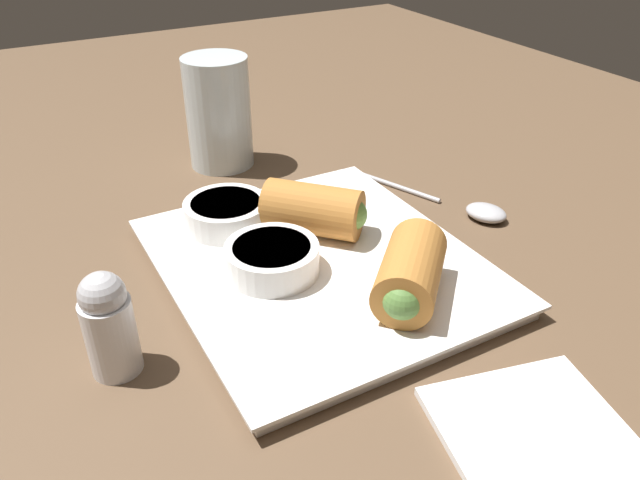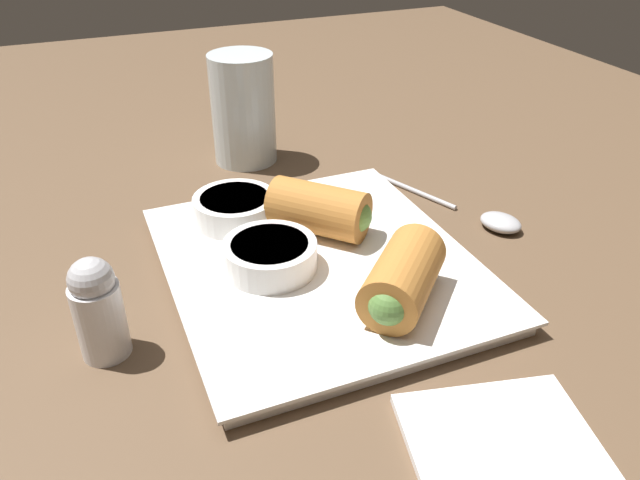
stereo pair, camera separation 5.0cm
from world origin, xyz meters
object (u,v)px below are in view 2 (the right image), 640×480
object	(u,v)px
dipping_bowl_far	(235,208)
napkin	(516,471)
salt_shaker	(98,308)
serving_plate	(320,266)
spoon	(487,218)
dipping_bowl_near	(270,255)
drinking_glass	(243,109)

from	to	relation	value
dipping_bowl_far	napkin	xyz separation A→B (cm)	(-32.18, -7.37, -2.52)
napkin	salt_shaker	distance (cm)	28.80
serving_plate	dipping_bowl_far	xyz separation A→B (cm)	(9.02, 4.74, 2.06)
spoon	salt_shaker	bearing A→B (deg)	97.83
serving_plate	dipping_bowl_far	size ratio (longest dim) A/B	3.70
serving_plate	dipping_bowl_near	bearing A→B (deg)	87.20
dipping_bowl_near	napkin	xyz separation A→B (cm)	(-23.37, -6.94, -2.52)
spoon	napkin	distance (cm)	29.29
dipping_bowl_near	spoon	size ratio (longest dim) A/B	0.43
napkin	spoon	bearing A→B (deg)	-32.16
dipping_bowl_far	spoon	xyz separation A→B (cm)	(-7.38, -22.96, -2.18)
dipping_bowl_near	drinking_glass	size ratio (longest dim) A/B	0.62
serving_plate	salt_shaker	bearing A→B (deg)	100.53
spoon	napkin	bearing A→B (deg)	147.84
dipping_bowl_near	napkin	bearing A→B (deg)	-163.46
napkin	drinking_glass	size ratio (longest dim) A/B	1.27
dipping_bowl_near	dipping_bowl_far	xyz separation A→B (cm)	(8.81, 0.43, 0.00)
serving_plate	drinking_glass	world-z (taller)	drinking_glass
serving_plate	salt_shaker	xyz separation A→B (cm)	(-3.33, 17.94, 3.18)
dipping_bowl_near	napkin	distance (cm)	24.51
serving_plate	napkin	world-z (taller)	serving_plate
napkin	dipping_bowl_near	bearing A→B (deg)	16.54
drinking_glass	salt_shaker	bearing A→B (deg)	146.27
salt_shaker	dipping_bowl_near	bearing A→B (deg)	-75.42
dipping_bowl_far	drinking_glass	size ratio (longest dim) A/B	0.62
spoon	salt_shaker	world-z (taller)	salt_shaker
spoon	drinking_glass	world-z (taller)	drinking_glass
drinking_glass	salt_shaker	size ratio (longest dim) A/B	1.55
dipping_bowl_far	serving_plate	bearing A→B (deg)	-152.25
drinking_glass	napkin	bearing A→B (deg)	-178.07
serving_plate	napkin	xyz separation A→B (cm)	(-23.16, -2.63, -0.46)
serving_plate	salt_shaker	size ratio (longest dim) A/B	3.59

